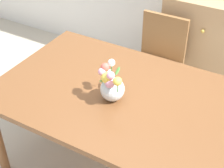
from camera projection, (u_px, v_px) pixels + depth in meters
ground_plane at (117, 167)px, 2.74m from camera, size 12.00×12.00×0.00m
dining_table at (118, 102)px, 2.34m from camera, size 1.65×1.10×0.76m
chair_far at (158, 58)px, 3.09m from camera, size 0.42×0.42×0.90m
flower_vase at (111, 85)px, 2.17m from camera, size 0.21×0.24×0.27m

